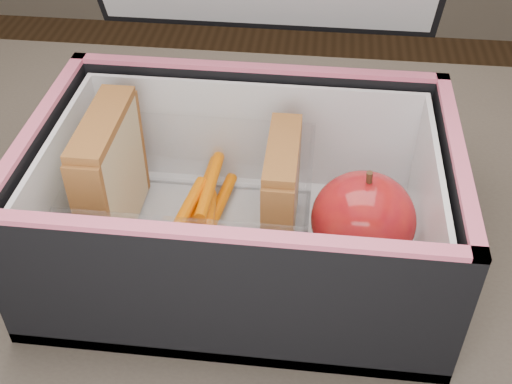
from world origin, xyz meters
TOP-DOWN VIEW (x-y plane):
  - kitchen_table at (0.00, 0.00)m, footprint 1.20×0.80m
  - lunch_bag at (-0.06, 0.05)m, footprint 0.32×0.30m
  - plastic_tub at (-0.10, 0.05)m, footprint 0.18×0.13m
  - sandwich_left at (-0.17, 0.05)m, footprint 0.03×0.10m
  - sandwich_right at (-0.03, 0.05)m, footprint 0.02×0.09m
  - carrot_sticks at (-0.10, 0.06)m, footprint 0.04×0.13m
  - paper_napkin at (0.04, 0.04)m, footprint 0.10×0.10m
  - red_apple at (0.03, 0.03)m, footprint 0.10×0.10m

SIDE VIEW (x-z plane):
  - kitchen_table at x=0.00m, z-range 0.28..1.03m
  - paper_napkin at x=0.04m, z-range 0.76..0.77m
  - carrot_sticks at x=-0.10m, z-range 0.77..0.80m
  - plastic_tub at x=-0.10m, z-range 0.76..0.84m
  - red_apple at x=0.03m, z-range 0.77..0.85m
  - sandwich_right at x=-0.03m, z-range 0.77..0.86m
  - lunch_bag at x=-0.06m, z-range 0.67..0.97m
  - sandwich_left at x=-0.17m, z-range 0.77..0.88m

